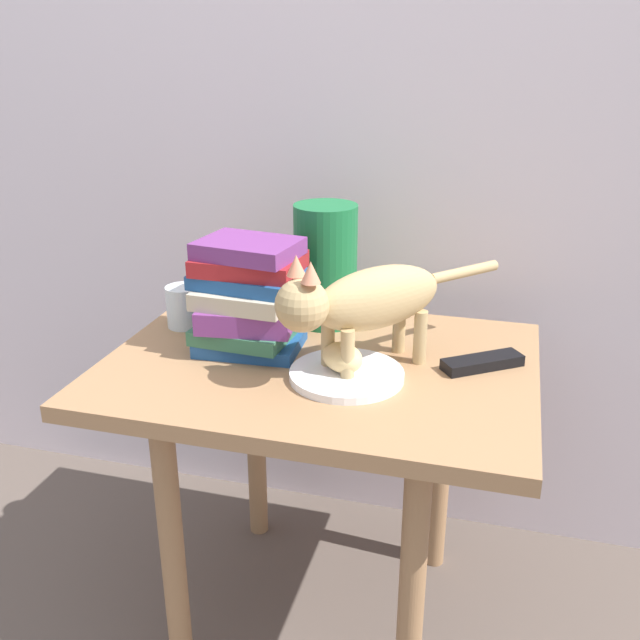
{
  "coord_description": "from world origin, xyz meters",
  "views": [
    {
      "loc": [
        0.32,
        -1.15,
        1.14
      ],
      "look_at": [
        0.0,
        0.0,
        0.67
      ],
      "focal_mm": 39.98,
      "sensor_mm": 36.0,
      "label": 1
    }
  ],
  "objects_px": {
    "green_vase": "(325,265)",
    "side_table": "(320,402)",
    "book_stack": "(248,297)",
    "candle_jar": "(184,309)",
    "tv_remote": "(482,362)",
    "bread_roll": "(342,357)",
    "cat": "(364,300)",
    "plate": "(347,375)"
  },
  "relations": [
    {
      "from": "plate",
      "to": "book_stack",
      "type": "bearing_deg",
      "value": 159.74
    },
    {
      "from": "cat",
      "to": "book_stack",
      "type": "height_order",
      "value": "cat"
    },
    {
      "from": "plate",
      "to": "green_vase",
      "type": "distance_m",
      "value": 0.29
    },
    {
      "from": "candle_jar",
      "to": "tv_remote",
      "type": "xyz_separation_m",
      "value": [
        0.6,
        -0.04,
        -0.03
      ]
    },
    {
      "from": "bread_roll",
      "to": "cat",
      "type": "height_order",
      "value": "cat"
    },
    {
      "from": "bread_roll",
      "to": "candle_jar",
      "type": "xyz_separation_m",
      "value": [
        -0.37,
        0.15,
        -0.0
      ]
    },
    {
      "from": "tv_remote",
      "to": "green_vase",
      "type": "bearing_deg",
      "value": 121.23
    },
    {
      "from": "bread_roll",
      "to": "green_vase",
      "type": "height_order",
      "value": "green_vase"
    },
    {
      "from": "side_table",
      "to": "book_stack",
      "type": "xyz_separation_m",
      "value": [
        -0.14,
        0.02,
        0.19
      ]
    },
    {
      "from": "tv_remote",
      "to": "side_table",
      "type": "bearing_deg",
      "value": 153.88
    },
    {
      "from": "book_stack",
      "to": "tv_remote",
      "type": "distance_m",
      "value": 0.44
    },
    {
      "from": "side_table",
      "to": "cat",
      "type": "xyz_separation_m",
      "value": [
        0.08,
        -0.02,
        0.22
      ]
    },
    {
      "from": "plate",
      "to": "cat",
      "type": "bearing_deg",
      "value": 63.87
    },
    {
      "from": "book_stack",
      "to": "tv_remote",
      "type": "bearing_deg",
      "value": 4.05
    },
    {
      "from": "side_table",
      "to": "cat",
      "type": "height_order",
      "value": "cat"
    },
    {
      "from": "green_vase",
      "to": "side_table",
      "type": "bearing_deg",
      "value": -77.83
    },
    {
      "from": "cat",
      "to": "candle_jar",
      "type": "xyz_separation_m",
      "value": [
        -0.4,
        0.11,
        -0.09
      ]
    },
    {
      "from": "side_table",
      "to": "tv_remote",
      "type": "distance_m",
      "value": 0.31
    },
    {
      "from": "side_table",
      "to": "green_vase",
      "type": "xyz_separation_m",
      "value": [
        -0.04,
        0.19,
        0.21
      ]
    },
    {
      "from": "plate",
      "to": "tv_remote",
      "type": "bearing_deg",
      "value": 25.48
    },
    {
      "from": "book_stack",
      "to": "tv_remote",
      "type": "xyz_separation_m",
      "value": [
        0.43,
        0.03,
        -0.09
      ]
    },
    {
      "from": "plate",
      "to": "bread_roll",
      "type": "bearing_deg",
      "value": 179.11
    },
    {
      "from": "green_vase",
      "to": "tv_remote",
      "type": "bearing_deg",
      "value": -23.21
    },
    {
      "from": "bread_roll",
      "to": "tv_remote",
      "type": "bearing_deg",
      "value": 24.69
    },
    {
      "from": "side_table",
      "to": "green_vase",
      "type": "distance_m",
      "value": 0.29
    },
    {
      "from": "plate",
      "to": "candle_jar",
      "type": "height_order",
      "value": "candle_jar"
    },
    {
      "from": "tv_remote",
      "to": "plate",
      "type": "bearing_deg",
      "value": 169.92
    },
    {
      "from": "plate",
      "to": "tv_remote",
      "type": "relative_size",
      "value": 1.34
    },
    {
      "from": "plate",
      "to": "cat",
      "type": "xyz_separation_m",
      "value": [
        0.02,
        0.04,
        0.13
      ]
    },
    {
      "from": "bread_roll",
      "to": "green_vase",
      "type": "distance_m",
      "value": 0.28
    },
    {
      "from": "plate",
      "to": "bread_roll",
      "type": "distance_m",
      "value": 0.03
    },
    {
      "from": "candle_jar",
      "to": "book_stack",
      "type": "bearing_deg",
      "value": -22.82
    },
    {
      "from": "side_table",
      "to": "bread_roll",
      "type": "xyz_separation_m",
      "value": [
        0.06,
        -0.06,
        0.12
      ]
    },
    {
      "from": "bread_roll",
      "to": "cat",
      "type": "relative_size",
      "value": 0.21
    },
    {
      "from": "cat",
      "to": "candle_jar",
      "type": "bearing_deg",
      "value": 164.84
    },
    {
      "from": "candle_jar",
      "to": "tv_remote",
      "type": "distance_m",
      "value": 0.6
    },
    {
      "from": "book_stack",
      "to": "cat",
      "type": "bearing_deg",
      "value": -9.02
    },
    {
      "from": "green_vase",
      "to": "book_stack",
      "type": "bearing_deg",
      "value": -120.67
    },
    {
      "from": "side_table",
      "to": "book_stack",
      "type": "bearing_deg",
      "value": 173.06
    },
    {
      "from": "plate",
      "to": "bread_roll",
      "type": "xyz_separation_m",
      "value": [
        -0.01,
        0.0,
        0.03
      ]
    },
    {
      "from": "plate",
      "to": "book_stack",
      "type": "distance_m",
      "value": 0.24
    },
    {
      "from": "green_vase",
      "to": "cat",
      "type": "bearing_deg",
      "value": -59.02
    }
  ]
}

